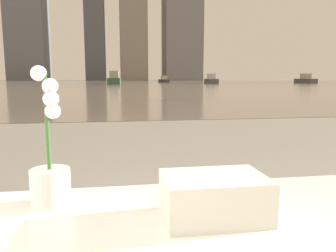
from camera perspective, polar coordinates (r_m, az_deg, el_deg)
potted_orchid at (r=1.06m, az=-19.85°, el=-6.92°), size 0.12×0.12×0.42m
towel_stack at (r=0.94m, az=8.01°, el=-12.11°), size 0.28×0.20×0.12m
harbor_water at (r=62.02m, az=-8.82°, el=7.44°), size 180.00×110.00×0.01m
harbor_boat_0 at (r=65.20m, az=-0.73°, el=7.99°), size 1.79×3.71×1.34m
harbor_boat_1 at (r=54.14m, az=7.51°, el=7.94°), size 1.71×4.35×1.60m
harbor_boat_2 at (r=61.52m, az=22.83°, el=7.43°), size 1.90×4.52×1.65m
harbor_boat_5 at (r=49.17m, az=-9.33°, el=8.00°), size 2.03×5.23×1.93m
skyline_tower_1 at (r=123.43m, az=-23.41°, el=18.16°), size 11.80×13.26×46.58m
skyline_tower_3 at (r=120.66m, az=-6.15°, el=19.98°), size 9.18×11.57×50.52m
skyline_tower_4 at (r=123.39m, az=2.45°, el=21.07°), size 12.91×12.57×56.06m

